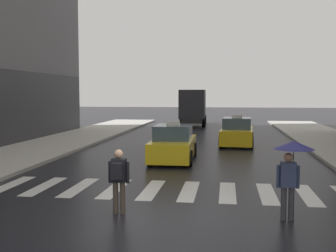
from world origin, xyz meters
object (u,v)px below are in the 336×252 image
(taxi_lead, at_px, (173,144))
(pedestrian_with_umbrella, at_px, (292,158))
(box_truck, at_px, (193,106))
(taxi_second, at_px, (237,133))
(pedestrian_with_backpack, at_px, (119,176))

(taxi_lead, bearing_deg, pedestrian_with_umbrella, -65.28)
(taxi_lead, xyz_separation_m, box_truck, (-0.69, 19.93, 1.13))
(taxi_lead, distance_m, taxi_second, 6.84)
(taxi_second, bearing_deg, pedestrian_with_backpack, -102.57)
(pedestrian_with_umbrella, xyz_separation_m, pedestrian_with_backpack, (-4.25, -0.05, -0.54))
(taxi_lead, bearing_deg, box_truck, 91.97)
(pedestrian_with_umbrella, bearing_deg, taxi_second, 93.67)
(pedestrian_with_backpack, bearing_deg, taxi_lead, 88.09)
(taxi_lead, xyz_separation_m, taxi_second, (3.01, 6.14, 0.00))
(box_truck, xyz_separation_m, pedestrian_with_umbrella, (4.64, -28.53, -0.34))
(taxi_lead, height_order, taxi_second, same)
(pedestrian_with_umbrella, bearing_deg, taxi_lead, 114.72)
(taxi_second, xyz_separation_m, box_truck, (-3.70, 13.79, 1.13))
(taxi_lead, xyz_separation_m, pedestrian_with_backpack, (-0.29, -8.65, 0.25))
(taxi_lead, relative_size, box_truck, 0.60)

